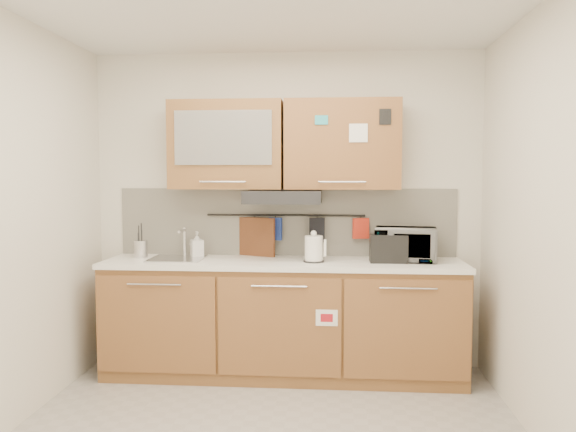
# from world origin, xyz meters

# --- Properties ---
(wall_back) EXTENTS (3.20, 0.00, 3.20)m
(wall_back) POSITION_xyz_m (0.00, 1.50, 1.30)
(wall_back) COLOR silver
(wall_back) RESTS_ON ground
(wall_right) EXTENTS (0.00, 3.00, 3.00)m
(wall_right) POSITION_xyz_m (1.60, 0.00, 1.30)
(wall_right) COLOR silver
(wall_right) RESTS_ON ground
(base_cabinet) EXTENTS (2.80, 0.64, 0.88)m
(base_cabinet) POSITION_xyz_m (0.00, 1.19, 0.41)
(base_cabinet) COLOR olive
(base_cabinet) RESTS_ON floor
(countertop) EXTENTS (2.82, 0.62, 0.04)m
(countertop) POSITION_xyz_m (0.00, 1.19, 0.90)
(countertop) COLOR white
(countertop) RESTS_ON base_cabinet
(backsplash) EXTENTS (2.80, 0.02, 0.56)m
(backsplash) POSITION_xyz_m (0.00, 1.49, 1.20)
(backsplash) COLOR silver
(backsplash) RESTS_ON countertop
(upper_cabinets) EXTENTS (1.82, 0.37, 0.70)m
(upper_cabinets) POSITION_xyz_m (-0.00, 1.32, 1.83)
(upper_cabinets) COLOR olive
(upper_cabinets) RESTS_ON wall_back
(range_hood) EXTENTS (0.60, 0.46, 0.10)m
(range_hood) POSITION_xyz_m (0.00, 1.25, 1.42)
(range_hood) COLOR black
(range_hood) RESTS_ON upper_cabinets
(sink) EXTENTS (0.42, 0.40, 0.26)m
(sink) POSITION_xyz_m (-0.85, 1.21, 0.92)
(sink) COLOR silver
(sink) RESTS_ON countertop
(utensil_rail) EXTENTS (1.30, 0.02, 0.02)m
(utensil_rail) POSITION_xyz_m (0.00, 1.45, 1.26)
(utensil_rail) COLOR black
(utensil_rail) RESTS_ON backsplash
(utensil_crock) EXTENTS (0.13, 0.13, 0.28)m
(utensil_crock) POSITION_xyz_m (-1.17, 1.26, 0.99)
(utensil_crock) COLOR silver
(utensil_crock) RESTS_ON countertop
(kettle) EXTENTS (0.18, 0.16, 0.25)m
(kettle) POSITION_xyz_m (0.25, 1.14, 1.02)
(kettle) COLOR white
(kettle) RESTS_ON countertop
(toaster) EXTENTS (0.28, 0.17, 0.22)m
(toaster) POSITION_xyz_m (0.82, 1.17, 1.03)
(toaster) COLOR black
(toaster) RESTS_ON countertop
(microwave) EXTENTS (0.51, 0.37, 0.26)m
(microwave) POSITION_xyz_m (0.96, 1.26, 1.05)
(microwave) COLOR #999999
(microwave) RESTS_ON countertop
(soap_bottle) EXTENTS (0.13, 0.13, 0.21)m
(soap_bottle) POSITION_xyz_m (-0.72, 1.32, 1.03)
(soap_bottle) COLOR #999999
(soap_bottle) RESTS_ON countertop
(cutting_board) EXTENTS (0.35, 0.17, 0.46)m
(cutting_board) POSITION_xyz_m (-0.26, 1.44, 1.01)
(cutting_board) COLOR brown
(cutting_board) RESTS_ON utensil_rail
(oven_mitt) EXTENTS (0.12, 0.06, 0.19)m
(oven_mitt) POSITION_xyz_m (-0.08, 1.44, 1.15)
(oven_mitt) COLOR #213899
(oven_mitt) RESTS_ON utensil_rail
(dark_pouch) EXTENTS (0.13, 0.04, 0.20)m
(dark_pouch) POSITION_xyz_m (0.26, 1.44, 1.14)
(dark_pouch) COLOR black
(dark_pouch) RESTS_ON utensil_rail
(pot_holder) EXTENTS (0.14, 0.06, 0.17)m
(pot_holder) POSITION_xyz_m (0.62, 1.44, 1.16)
(pot_holder) COLOR red
(pot_holder) RESTS_ON utensil_rail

